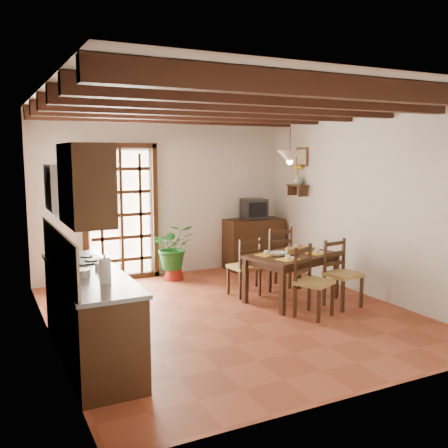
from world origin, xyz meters
TOP-DOWN VIEW (x-y plane):
  - ground_plane at (0.00, 0.00)m, footprint 5.00×5.00m
  - room_shell at (0.00, 0.00)m, footprint 4.52×5.02m
  - ceiling_beams at (0.00, 0.00)m, footprint 4.50×4.34m
  - french_door at (-0.80, 2.45)m, footprint 1.26×0.11m
  - kitchen_counter at (-1.96, -0.60)m, footprint 0.64×2.25m
  - upper_cabinet at (-2.08, -1.30)m, footprint 0.35×0.80m
  - range_hood at (-2.05, -0.05)m, footprint 0.38×0.60m
  - counter_items at (-1.95, -0.51)m, footprint 0.50×1.43m
  - dining_table at (1.06, 0.15)m, footprint 1.43×1.11m
  - chair_near_left at (0.92, -0.55)m, footprint 0.56×0.55m
  - chair_near_right at (1.53, -0.39)m, footprint 0.48×0.46m
  - chair_far_left at (0.59, 0.69)m, footprint 0.44×0.42m
  - chair_far_right at (1.20, 0.86)m, footprint 0.49×0.47m
  - table_setting at (1.06, 0.15)m, footprint 0.92×0.61m
  - table_bowl at (0.83, 0.14)m, footprint 0.24×0.24m
  - sideboard at (1.62, 2.23)m, footprint 1.08×0.50m
  - crt_tv at (1.62, 2.22)m, footprint 0.47×0.44m
  - fuse_box at (1.50, 2.48)m, footprint 0.25×0.03m
  - plant_pot at (-0.02, 2.06)m, footprint 0.33×0.33m
  - potted_plant at (-0.02, 2.06)m, footprint 2.11×1.92m
  - wall_shelf at (2.14, 1.60)m, footprint 0.20×0.42m
  - shelf_vase at (2.14, 1.60)m, footprint 0.15×0.15m
  - shelf_flowers at (2.14, 1.60)m, footprint 0.14×0.14m
  - framed_picture at (2.22, 1.60)m, footprint 0.03×0.32m
  - pendant_lamp at (1.06, 0.25)m, footprint 0.36×0.36m

SIDE VIEW (x-z plane):
  - ground_plane at x=0.00m, z-range 0.00..0.00m
  - plant_pot at x=-0.02m, z-range 0.01..0.21m
  - chair_far_left at x=0.59m, z-range -0.16..0.72m
  - chair_near_left at x=0.92m, z-range -0.17..0.75m
  - chair_near_right at x=1.53m, z-range -0.17..0.75m
  - chair_far_right at x=1.20m, z-range -0.18..0.80m
  - sideboard at x=1.62m, z-range 0.00..0.92m
  - kitchen_counter at x=-1.96m, z-range -0.22..1.16m
  - potted_plant at x=-0.02m, z-range -0.43..1.57m
  - dining_table at x=1.06m, z-range 0.26..0.94m
  - table_setting at x=1.06m, z-range 0.61..0.70m
  - table_bowl at x=0.83m, z-range 0.69..0.74m
  - counter_items at x=-1.95m, z-range 0.83..1.08m
  - crt_tv at x=1.62m, z-range 0.92..1.29m
  - french_door at x=-0.80m, z-range 0.02..2.34m
  - wall_shelf at x=2.14m, z-range 1.41..1.61m
  - shelf_vase at x=2.14m, z-range 1.57..1.73m
  - range_hood at x=-2.05m, z-range 1.46..2.00m
  - fuse_box at x=1.50m, z-range 1.59..1.91m
  - room_shell at x=0.00m, z-range 0.41..3.22m
  - upper_cabinet at x=-2.08m, z-range 1.50..2.20m
  - shelf_flowers at x=2.14m, z-range 1.68..2.04m
  - framed_picture at x=2.22m, z-range 1.89..2.21m
  - pendant_lamp at x=1.06m, z-range 1.66..2.50m
  - ceiling_beams at x=0.00m, z-range 2.59..2.79m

